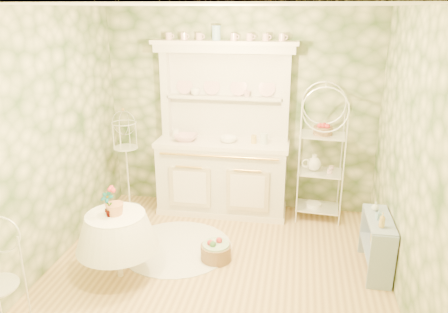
% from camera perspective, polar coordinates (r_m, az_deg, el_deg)
% --- Properties ---
extents(floor, '(3.60, 3.60, 0.00)m').
position_cam_1_polar(floor, '(4.79, -1.05, -15.09)').
color(floor, tan).
rests_on(floor, ground).
extents(ceiling, '(3.60, 3.60, 0.00)m').
position_cam_1_polar(ceiling, '(3.98, -1.30, 19.20)').
color(ceiling, white).
rests_on(ceiling, floor).
extents(wall_left, '(3.60, 3.60, 0.00)m').
position_cam_1_polar(wall_left, '(4.85, -22.52, 1.53)').
color(wall_left, beige).
rests_on(wall_left, floor).
extents(wall_right, '(3.60, 3.60, 0.00)m').
position_cam_1_polar(wall_right, '(4.25, 23.40, -0.91)').
color(wall_right, beige).
rests_on(wall_right, floor).
extents(wall_back, '(3.60, 3.60, 0.00)m').
position_cam_1_polar(wall_back, '(5.91, 2.16, 5.84)').
color(wall_back, beige).
rests_on(wall_back, floor).
extents(wall_front, '(3.60, 3.60, 0.00)m').
position_cam_1_polar(wall_front, '(2.60, -8.86, -11.97)').
color(wall_front, beige).
rests_on(wall_front, floor).
extents(kitchen_dresser, '(1.87, 0.61, 2.29)m').
position_cam_1_polar(kitchen_dresser, '(5.72, -0.23, 3.30)').
color(kitchen_dresser, silver).
rests_on(kitchen_dresser, floor).
extents(bakers_rack, '(0.57, 0.43, 1.72)m').
position_cam_1_polar(bakers_rack, '(5.75, 12.53, -0.06)').
color(bakers_rack, white).
rests_on(bakers_rack, floor).
extents(side_shelf, '(0.36, 0.78, 0.65)m').
position_cam_1_polar(side_shelf, '(4.96, 19.32, -10.64)').
color(side_shelf, '#93A6C0').
rests_on(side_shelf, floor).
extents(round_table, '(0.75, 0.75, 0.72)m').
position_cam_1_polar(round_table, '(4.71, -13.69, -11.25)').
color(round_table, white).
rests_on(round_table, floor).
extents(birdcage_stand, '(0.40, 0.40, 1.53)m').
position_cam_1_polar(birdcage_stand, '(6.01, -12.61, -0.16)').
color(birdcage_stand, white).
rests_on(birdcage_stand, floor).
extents(floor_basket, '(0.43, 0.43, 0.23)m').
position_cam_1_polar(floor_basket, '(4.97, -1.07, -12.16)').
color(floor_basket, '#8F6E4A').
rests_on(floor_basket, floor).
extents(lace_rug, '(1.60, 1.60, 0.01)m').
position_cam_1_polar(lace_rug, '(5.28, -6.20, -11.69)').
color(lace_rug, white).
rests_on(lace_rug, floor).
extents(bowl_floral, '(0.35, 0.35, 0.08)m').
position_cam_1_polar(bowl_floral, '(5.81, -5.01, 2.18)').
color(bowl_floral, white).
rests_on(bowl_floral, kitchen_dresser).
extents(bowl_white, '(0.27, 0.27, 0.07)m').
position_cam_1_polar(bowl_white, '(5.72, 0.55, 1.97)').
color(bowl_white, white).
rests_on(bowl_white, kitchen_dresser).
extents(cup_left, '(0.14, 0.14, 0.10)m').
position_cam_1_polar(cup_left, '(5.85, -3.77, 8.28)').
color(cup_left, white).
rests_on(cup_left, kitchen_dresser).
extents(cup_right, '(0.11, 0.11, 0.08)m').
position_cam_1_polar(cup_right, '(5.72, 3.05, 8.07)').
color(cup_right, white).
rests_on(cup_right, kitchen_dresser).
extents(potted_geranium, '(0.16, 0.13, 0.27)m').
position_cam_1_polar(potted_geranium, '(4.46, -14.93, -5.97)').
color(potted_geranium, '#3F7238').
rests_on(potted_geranium, round_table).
extents(bottle_amber, '(0.07, 0.07, 0.15)m').
position_cam_1_polar(bottle_amber, '(4.62, 19.95, -7.93)').
color(bottle_amber, tan).
rests_on(bottle_amber, side_shelf).
extents(bottle_blue, '(0.06, 0.06, 0.11)m').
position_cam_1_polar(bottle_blue, '(4.78, 19.54, -7.34)').
color(bottle_blue, '#85B3D2').
rests_on(bottle_blue, side_shelf).
extents(bottle_glass, '(0.10, 0.10, 0.10)m').
position_cam_1_polar(bottle_glass, '(4.98, 19.14, -6.32)').
color(bottle_glass, silver).
rests_on(bottle_glass, side_shelf).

